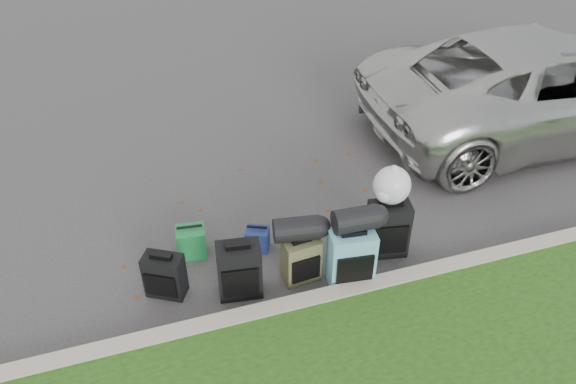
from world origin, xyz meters
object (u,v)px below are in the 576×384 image
object	(u,v)px
tote_green	(191,242)
suv	(545,84)
suitcase_large_black_right	(388,229)
suitcase_olive	(301,260)
suitcase_large_black_left	(239,270)
suitcase_small_black	(165,275)
tote_navy	(258,239)
suitcase_teal	(351,258)

from	to	relation	value
tote_green	suv	bearing A→B (deg)	19.12
suv	suitcase_large_black_right	world-z (taller)	suv
suv	suitcase_olive	world-z (taller)	suv
suitcase_large_black_left	suitcase_olive	bearing A→B (deg)	9.17
suitcase_large_black_left	tote_green	world-z (taller)	suitcase_large_black_left
tote_green	suitcase_small_black	bearing A→B (deg)	-118.04
suv	tote_navy	size ratio (longest dim) A/B	19.57
suv	tote_green	bearing A→B (deg)	103.88
suv	suitcase_large_black_right	bearing A→B (deg)	120.04
suitcase_small_black	suitcase_large_black_right	distance (m)	2.39
suv	suitcase_small_black	size ratio (longest dim) A/B	10.67
suv	suitcase_large_black_left	xyz separation A→B (m)	(-4.94, -1.88, -0.41)
suitcase_teal	tote_navy	size ratio (longest dim) A/B	2.45
suitcase_large_black_left	tote_navy	distance (m)	0.70
suitcase_small_black	suitcase_olive	xyz separation A→B (m)	(1.37, -0.21, 0.01)
suitcase_teal	suv	bearing A→B (deg)	35.35
suitcase_olive	tote_green	bearing A→B (deg)	140.39
suitcase_small_black	suitcase_large_black_left	world-z (taller)	suitcase_large_black_left
suv	suitcase_large_black_left	world-z (taller)	suv
suv	suitcase_teal	distance (m)	4.36
suitcase_large_black_left	tote_navy	xyz separation A→B (m)	(0.34, 0.59, -0.18)
suitcase_large_black_left	suv	bearing A→B (deg)	29.02
suv	suitcase_large_black_left	bearing A→B (deg)	112.42
suitcase_small_black	suv	bearing A→B (deg)	45.58
suitcase_teal	suitcase_large_black_left	bearing A→B (deg)	177.28
suitcase_small_black	suitcase_teal	xyz separation A→B (m)	(1.84, -0.41, 0.08)
suitcase_large_black_left	suitcase_large_black_right	bearing A→B (deg)	11.91
suv	suitcase_large_black_left	size ratio (longest dim) A/B	8.34
suitcase_olive	tote_navy	size ratio (longest dim) A/B	1.92
suitcase_large_black_left	suitcase_large_black_right	xyz separation A→B (m)	(1.67, 0.11, 0.02)
suitcase_large_black_right	suv	bearing A→B (deg)	38.78
tote_green	tote_navy	distance (m)	0.72
suitcase_olive	tote_navy	world-z (taller)	suitcase_olive
suitcase_olive	suitcase_small_black	bearing A→B (deg)	166.43
suitcase_small_black	suitcase_teal	size ratio (longest dim) A/B	0.75
suitcase_large_black_right	tote_green	bearing A→B (deg)	173.61
suitcase_large_black_left	suitcase_small_black	bearing A→B (deg)	170.90
suitcase_teal	suitcase_large_black_right	world-z (taller)	suitcase_large_black_right
suitcase_olive	tote_navy	bearing A→B (deg)	113.47
suitcase_large_black_right	tote_navy	bearing A→B (deg)	170.49
suv	suitcase_olive	bearing A→B (deg)	115.13
suitcase_olive	suv	bearing A→B (deg)	18.78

